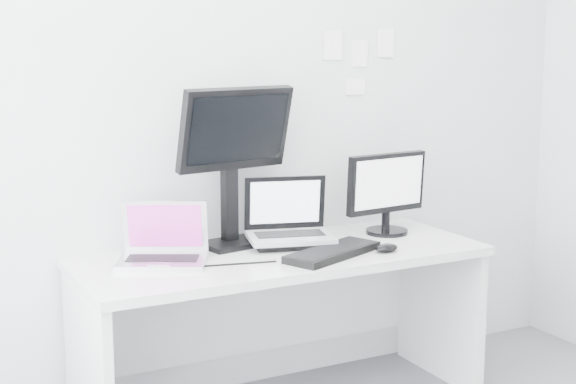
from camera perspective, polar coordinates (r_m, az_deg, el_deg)
name	(u,v)px	position (r m, az deg, el deg)	size (l,w,h in m)	color
back_wall	(247,105)	(3.96, -2.72, 5.82)	(3.60, 3.60, 0.00)	silver
desk	(282,332)	(3.86, -0.41, -9.30)	(1.80, 0.70, 0.73)	silver
macbook	(161,233)	(3.56, -8.44, -2.71)	(0.36, 0.27, 0.27)	#ABABB0
speaker	(176,230)	(3.77, -7.50, -2.52)	(0.10, 0.10, 0.20)	black
dell_laptop	(290,212)	(3.82, 0.16, -1.36)	(0.38, 0.29, 0.31)	#A1A3A7
rear_monitor	(233,165)	(3.80, -3.69, 1.79)	(0.54, 0.19, 0.74)	black
samsung_monitor	(388,192)	(4.09, 6.65, -0.02)	(0.44, 0.20, 0.40)	black
keyboard	(333,252)	(3.69, 2.99, -4.04)	(0.48, 0.17, 0.03)	black
mouse	(387,248)	(3.77, 6.58, -3.73)	(0.11, 0.07, 0.04)	black
wall_note_0	(333,45)	(4.15, 3.02, 9.75)	(0.10, 0.00, 0.14)	white
wall_note_1	(360,53)	(4.23, 4.80, 9.19)	(0.09, 0.00, 0.13)	white
wall_note_2	(386,43)	(4.31, 6.52, 9.85)	(0.10, 0.00, 0.14)	white
wall_note_3	(356,86)	(4.22, 4.53, 7.02)	(0.11, 0.00, 0.08)	white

